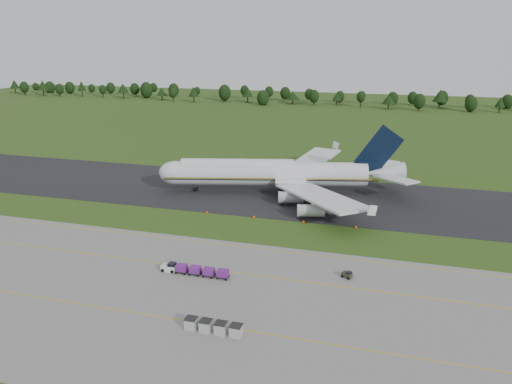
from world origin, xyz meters
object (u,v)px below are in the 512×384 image
(baggage_train, at_px, (194,270))
(utility_cart, at_px, (347,275))
(aircraft, at_px, (275,173))
(edge_markers, at_px, (279,220))
(uld_row, at_px, (213,327))

(baggage_train, relative_size, utility_cart, 6.28)
(aircraft, relative_size, baggage_train, 5.27)
(baggage_train, bearing_deg, edge_markers, 74.96)
(aircraft, relative_size, utility_cart, 33.07)
(utility_cart, relative_size, edge_markers, 0.06)
(utility_cart, xyz_separation_m, uld_row, (-17.51, -23.48, 0.40))
(aircraft, distance_m, uld_row, 72.28)
(edge_markers, bearing_deg, uld_row, -88.12)
(aircraft, height_order, utility_cart, aircraft)
(baggage_train, distance_m, edge_markers, 33.40)
(uld_row, height_order, edge_markers, uld_row)
(aircraft, xyz_separation_m, utility_cart, (25.61, -48.20, -5.08))
(aircraft, distance_m, edge_markers, 23.99)
(aircraft, height_order, edge_markers, aircraft)
(utility_cart, bearing_deg, baggage_train, -166.81)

